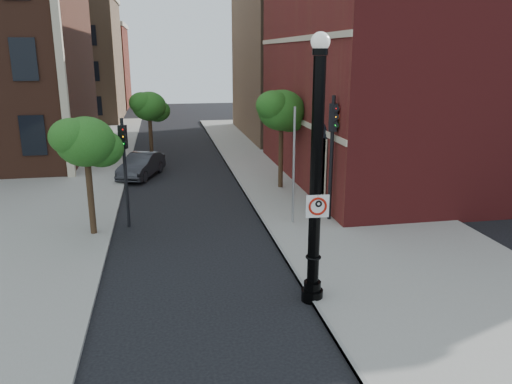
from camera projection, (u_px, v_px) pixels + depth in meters
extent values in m
plane|color=black|center=(244.00, 318.00, 13.26)|extent=(120.00, 120.00, 0.00)
cube|color=gray|center=(334.00, 200.00, 23.78)|extent=(8.00, 60.00, 0.12)
cube|color=gray|center=(39.00, 175.00, 28.68)|extent=(10.00, 50.00, 0.12)
cube|color=gray|center=(252.00, 204.00, 23.07)|extent=(0.10, 60.00, 0.14)
cube|color=maroon|center=(485.00, 68.00, 27.77)|extent=(22.00, 16.00, 12.00)
cube|color=black|center=(321.00, 165.00, 22.13)|extent=(0.08, 1.40, 2.40)
cube|color=beige|center=(293.00, 118.00, 26.46)|extent=(0.06, 16.00, 0.25)
cube|color=beige|center=(294.00, 39.00, 25.39)|extent=(0.06, 16.00, 0.25)
cube|color=beige|center=(59.00, 49.00, 26.23)|extent=(0.40, 0.40, 14.00)
cube|color=#7F6045|center=(59.00, 62.00, 51.16)|extent=(12.00, 12.00, 12.00)
cube|color=maroon|center=(80.00, 68.00, 64.69)|extent=(12.00, 12.00, 10.00)
cube|color=#7F6045|center=(371.00, 51.00, 42.65)|extent=(22.00, 14.00, 14.00)
cylinder|color=black|center=(312.00, 295.00, 14.19)|extent=(0.62, 0.62, 0.33)
cylinder|color=black|center=(312.00, 286.00, 14.12)|extent=(0.49, 0.49, 0.28)
cylinder|color=black|center=(316.00, 180.00, 13.29)|extent=(0.33, 0.33, 6.41)
torus|color=black|center=(313.00, 257.00, 13.88)|extent=(0.44, 0.44, 0.07)
cylinder|color=black|center=(320.00, 52.00, 12.40)|extent=(0.40, 0.40, 0.17)
sphere|color=silver|center=(320.00, 42.00, 12.34)|extent=(0.49, 0.49, 0.49)
cube|color=white|center=(318.00, 206.00, 13.29)|extent=(0.63, 0.06, 0.63)
cube|color=black|center=(318.00, 196.00, 13.22)|extent=(0.63, 0.05, 0.05)
cube|color=black|center=(317.00, 217.00, 13.37)|extent=(0.63, 0.05, 0.05)
cube|color=black|center=(307.00, 207.00, 13.26)|extent=(0.05, 0.01, 0.63)
cube|color=black|center=(328.00, 206.00, 13.33)|extent=(0.05, 0.01, 0.63)
torus|color=#AD1306|center=(318.00, 206.00, 13.29)|extent=(0.51, 0.10, 0.50)
cube|color=#AD1306|center=(318.00, 206.00, 13.29)|extent=(0.36, 0.03, 0.36)
cube|color=black|center=(315.00, 206.00, 13.29)|extent=(0.06, 0.01, 0.29)
torus|color=black|center=(319.00, 204.00, 13.28)|extent=(0.20, 0.07, 0.20)
cylinder|color=black|center=(318.00, 196.00, 13.22)|extent=(0.03, 0.02, 0.03)
imported|color=#28282D|center=(141.00, 165.00, 28.24)|extent=(2.75, 4.37, 1.36)
cylinder|color=black|center=(125.00, 174.00, 19.72)|extent=(0.13, 0.13, 4.40)
cube|color=black|center=(123.00, 137.00, 19.33)|extent=(0.35, 0.34, 0.92)
sphere|color=#E50505|center=(123.00, 129.00, 19.12)|extent=(0.17, 0.17, 0.17)
sphere|color=#FF8C00|center=(124.00, 136.00, 19.20)|extent=(0.17, 0.17, 0.17)
sphere|color=#00E519|center=(124.00, 143.00, 19.27)|extent=(0.17, 0.17, 0.17)
cylinder|color=black|center=(331.00, 161.00, 20.21)|extent=(0.15, 0.15, 5.21)
cube|color=black|center=(333.00, 118.00, 19.74)|extent=(0.40, 0.38, 1.09)
sphere|color=#E50505|center=(336.00, 108.00, 19.49)|extent=(0.20, 0.20, 0.20)
sphere|color=#FF8C00|center=(336.00, 117.00, 19.58)|extent=(0.20, 0.20, 0.20)
sphere|color=#00E519|center=(335.00, 125.00, 19.66)|extent=(0.20, 0.20, 0.20)
cylinder|color=#999999|center=(294.00, 168.00, 19.84)|extent=(0.10, 0.10, 4.82)
cylinder|color=#2F2113|center=(90.00, 193.00, 18.80)|extent=(0.24, 0.24, 3.43)
ellipsoid|color=#235416|center=(86.00, 142.00, 18.27)|extent=(2.16, 2.16, 1.83)
ellipsoid|color=#235416|center=(101.00, 149.00, 18.82)|extent=(1.67, 1.67, 1.42)
ellipsoid|color=#235416|center=(71.00, 137.00, 17.85)|extent=(1.57, 1.57, 1.33)
cylinder|color=#2F2113|center=(151.00, 137.00, 31.65)|extent=(0.24, 0.24, 3.38)
ellipsoid|color=#235416|center=(149.00, 106.00, 31.14)|extent=(2.12, 2.12, 1.81)
ellipsoid|color=#235416|center=(157.00, 111.00, 31.68)|extent=(1.64, 1.64, 1.40)
ellipsoid|color=#235416|center=(142.00, 103.00, 30.72)|extent=(1.55, 1.55, 1.31)
cylinder|color=#2F2113|center=(281.00, 153.00, 25.42)|extent=(0.24, 0.24, 3.79)
ellipsoid|color=#235416|center=(281.00, 110.00, 24.84)|extent=(2.39, 2.39, 2.03)
ellipsoid|color=#235416|center=(290.00, 117.00, 25.45)|extent=(1.84, 1.84, 1.57)
ellipsoid|color=#235416|center=(273.00, 106.00, 24.37)|extent=(1.73, 1.73, 1.47)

